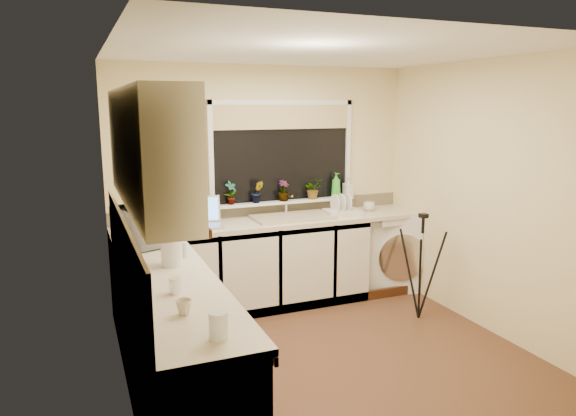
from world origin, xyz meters
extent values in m
plane|color=brown|center=(0.00, 0.00, 0.00)|extent=(3.20, 3.20, 0.00)
plane|color=white|center=(0.00, 0.00, 2.45)|extent=(3.20, 3.20, 0.00)
plane|color=beige|center=(0.00, 1.50, 1.23)|extent=(3.20, 0.00, 3.20)
plane|color=beige|center=(0.00, -1.50, 1.23)|extent=(3.20, 0.00, 3.20)
plane|color=beige|center=(-1.60, 0.00, 1.23)|extent=(0.00, 3.00, 3.00)
plane|color=beige|center=(1.60, 0.00, 1.23)|extent=(0.00, 3.00, 3.00)
cube|color=silver|center=(-0.33, 1.20, 0.43)|extent=(2.55, 0.60, 0.86)
cube|color=silver|center=(-1.30, -0.30, 0.43)|extent=(0.54, 2.40, 0.86)
cube|color=beige|center=(0.00, 1.20, 0.88)|extent=(3.20, 0.60, 0.04)
cube|color=beige|center=(-1.30, -0.30, 0.88)|extent=(0.60, 2.40, 0.04)
cube|color=silver|center=(-1.44, -0.45, 1.80)|extent=(0.28, 1.90, 0.70)
cube|color=beige|center=(-1.59, -0.30, 1.12)|extent=(0.02, 2.40, 0.45)
cube|color=beige|center=(0.00, 1.49, 0.97)|extent=(3.20, 0.02, 0.14)
cube|color=black|center=(0.20, 1.49, 1.55)|extent=(1.50, 0.02, 1.00)
cube|color=tan|center=(0.20, 1.46, 1.92)|extent=(1.50, 0.02, 0.25)
cube|color=white|center=(0.20, 1.43, 1.04)|extent=(1.60, 0.14, 0.03)
cube|color=tan|center=(0.20, 1.20, 0.91)|extent=(0.82, 0.46, 0.03)
cylinder|color=silver|center=(0.20, 1.38, 1.02)|extent=(0.03, 0.03, 0.24)
cube|color=white|center=(1.37, 1.24, 0.45)|extent=(0.77, 0.76, 0.89)
cube|color=#A4A5AC|center=(-0.75, 1.15, 0.91)|extent=(0.41, 0.32, 0.02)
cube|color=#5DA2FF|center=(-0.73, 1.32, 1.04)|extent=(0.38, 0.15, 0.25)
cylinder|color=white|center=(-1.24, 0.04, 1.00)|extent=(0.16, 0.16, 0.20)
cube|color=beige|center=(0.75, 1.15, 0.93)|extent=(0.39, 0.31, 0.05)
cylinder|color=white|center=(-1.24, -1.28, 0.97)|extent=(0.10, 0.10, 0.14)
cylinder|color=silver|center=(-1.32, -0.55, 0.95)|extent=(0.07, 0.07, 0.10)
imported|color=white|center=(-1.33, 0.76, 1.05)|extent=(0.55, 0.65, 0.31)
imported|color=#999999|center=(-0.39, 1.41, 1.17)|extent=(0.15, 0.13, 0.24)
imported|color=#999999|center=(-0.11, 1.40, 1.16)|extent=(0.14, 0.12, 0.23)
imported|color=#999999|center=(0.18, 1.40, 1.16)|extent=(0.16, 0.16, 0.22)
imported|color=#999999|center=(0.52, 1.40, 1.16)|extent=(0.23, 0.21, 0.22)
imported|color=green|center=(0.80, 1.41, 1.18)|extent=(0.13, 0.13, 0.27)
imported|color=#999999|center=(0.95, 1.40, 1.16)|extent=(0.10, 0.10, 0.21)
imported|color=silver|center=(1.13, 1.24, 0.95)|extent=(0.13, 0.13, 0.10)
imported|color=beige|center=(-1.34, -0.90, 0.94)|extent=(0.10, 0.10, 0.09)
camera|label=1|loc=(-1.85, -3.69, 2.05)|focal=32.84mm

